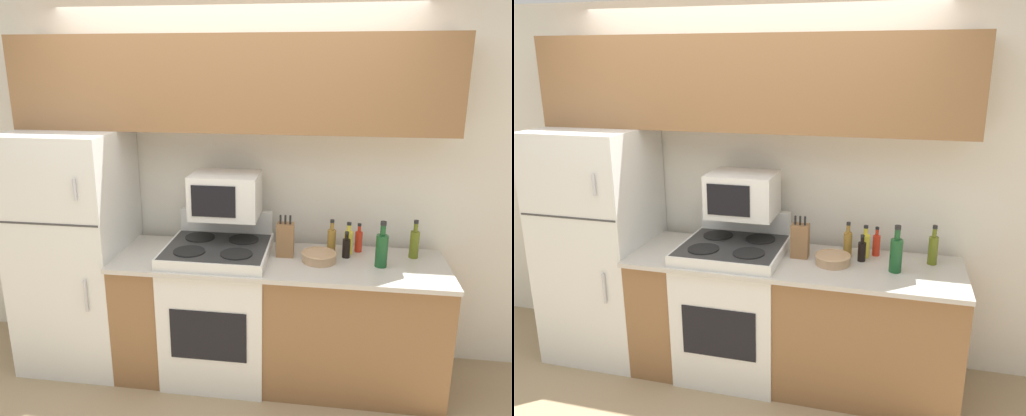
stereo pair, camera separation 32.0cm
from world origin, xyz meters
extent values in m
plane|color=tan|center=(0.00, 0.00, 0.00)|extent=(12.00, 12.00, 0.00)
cube|color=silver|center=(0.00, 0.73, 1.27)|extent=(8.00, 0.05, 2.55)
cube|color=brown|center=(0.37, 0.31, 0.43)|extent=(2.18, 0.63, 0.85)
cube|color=#BCB7AD|center=(0.37, 0.29, 0.87)|extent=(2.18, 0.67, 0.03)
cube|color=silver|center=(-1.09, 0.35, 0.85)|extent=(0.73, 0.69, 1.69)
cube|color=#383838|center=(-1.09, 0.00, 1.15)|extent=(0.71, 0.01, 0.01)
cylinder|color=#B7B7BC|center=(-0.86, -0.01, 1.39)|extent=(0.02, 0.02, 0.14)
cylinder|color=#B7B7BC|center=(-0.86, -0.01, 0.68)|extent=(0.02, 0.02, 0.22)
cube|color=brown|center=(0.00, 0.53, 2.00)|extent=(2.91, 0.35, 0.61)
cube|color=silver|center=(-0.05, 0.30, 0.48)|extent=(0.69, 0.63, 0.95)
cube|color=black|center=(-0.05, -0.02, 0.46)|extent=(0.50, 0.01, 0.34)
cube|color=#2D2D2D|center=(-0.05, 0.30, 0.95)|extent=(0.66, 0.60, 0.01)
cube|color=silver|center=(-0.05, 0.60, 1.03)|extent=(0.66, 0.06, 0.16)
cylinder|color=black|center=(-0.20, 0.16, 0.96)|extent=(0.21, 0.21, 0.01)
cylinder|color=black|center=(0.11, 0.16, 0.96)|extent=(0.21, 0.21, 0.01)
cylinder|color=black|center=(-0.20, 0.44, 0.96)|extent=(0.21, 0.21, 0.01)
cylinder|color=black|center=(0.11, 0.44, 0.96)|extent=(0.21, 0.21, 0.01)
cube|color=silver|center=(-0.02, 0.44, 1.27)|extent=(0.46, 0.34, 0.30)
cube|color=black|center=(-0.06, 0.27, 1.27)|extent=(0.29, 0.01, 0.21)
cube|color=brown|center=(0.40, 0.37, 0.99)|extent=(0.11, 0.09, 0.23)
cylinder|color=black|center=(0.37, 0.36, 1.14)|extent=(0.01, 0.01, 0.06)
cylinder|color=black|center=(0.40, 0.36, 1.14)|extent=(0.01, 0.01, 0.06)
cylinder|color=black|center=(0.43, 0.36, 1.14)|extent=(0.01, 0.01, 0.06)
cylinder|color=tan|center=(0.63, 0.30, 0.91)|extent=(0.22, 0.22, 0.06)
torus|color=tan|center=(0.63, 0.30, 0.94)|extent=(0.23, 0.23, 0.01)
cylinder|color=#194C23|center=(1.02, 0.27, 0.99)|extent=(0.08, 0.08, 0.21)
cylinder|color=#194C23|center=(1.02, 0.27, 1.12)|extent=(0.03, 0.03, 0.07)
cylinder|color=black|center=(1.02, 0.27, 1.17)|extent=(0.04, 0.04, 0.02)
cylinder|color=#5B6619|center=(1.25, 0.46, 0.97)|extent=(0.06, 0.06, 0.18)
cylinder|color=#5B6619|center=(1.25, 0.46, 1.09)|extent=(0.03, 0.03, 0.06)
cylinder|color=black|center=(1.25, 0.46, 1.13)|extent=(0.03, 0.03, 0.02)
cylinder|color=red|center=(0.89, 0.52, 0.95)|extent=(0.05, 0.05, 0.14)
cylinder|color=red|center=(0.89, 0.52, 1.04)|extent=(0.02, 0.02, 0.04)
cylinder|color=black|center=(0.89, 0.52, 1.07)|extent=(0.02, 0.02, 0.02)
cylinder|color=black|center=(0.80, 0.40, 0.94)|extent=(0.05, 0.05, 0.13)
cylinder|color=black|center=(0.80, 0.40, 1.03)|extent=(0.02, 0.02, 0.04)
cylinder|color=black|center=(0.80, 0.40, 1.05)|extent=(0.03, 0.03, 0.01)
cylinder|color=gold|center=(0.82, 0.47, 0.96)|extent=(0.06, 0.06, 0.15)
cylinder|color=gold|center=(0.82, 0.47, 1.06)|extent=(0.03, 0.03, 0.05)
cylinder|color=black|center=(0.82, 0.47, 1.09)|extent=(0.03, 0.03, 0.02)
cylinder|color=olive|center=(0.71, 0.45, 0.97)|extent=(0.06, 0.06, 0.17)
cylinder|color=olive|center=(0.71, 0.45, 1.08)|extent=(0.03, 0.03, 0.05)
cylinder|color=black|center=(0.71, 0.45, 1.11)|extent=(0.03, 0.03, 0.02)
camera|label=1|loc=(0.67, -2.76, 2.12)|focal=35.00mm
camera|label=2|loc=(0.98, -2.69, 2.12)|focal=35.00mm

